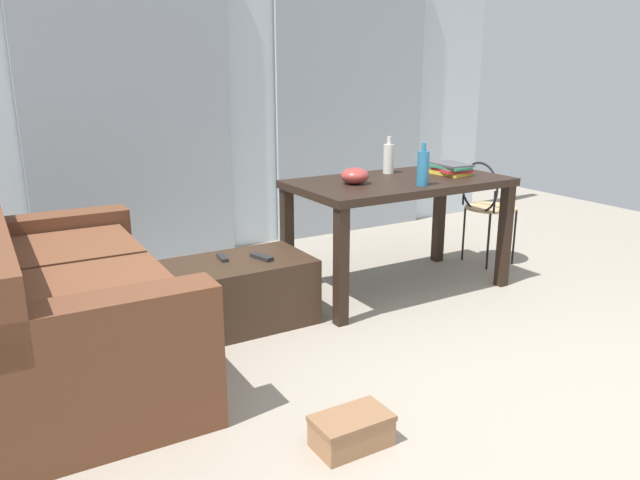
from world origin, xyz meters
TOP-DOWN VIEW (x-y plane):
  - ground_plane at (0.00, 1.28)m, footprint 8.07×8.07m
  - wall_back at (0.00, 3.36)m, footprint 5.08×0.10m
  - curtains at (0.00, 3.28)m, footprint 3.47×0.03m
  - couch at (-1.76, 1.69)m, footprint 0.92×1.77m
  - coffee_table at (-0.80, 1.79)m, footprint 0.83×0.50m
  - craft_table at (0.37, 1.81)m, footprint 1.43×0.77m
  - wire_chair at (1.28, 1.91)m, footprint 0.38×0.38m
  - bottle_near at (0.35, 1.56)m, footprint 0.07×0.07m
  - bottle_far at (0.45, 2.04)m, footprint 0.07×0.07m
  - bowl at (0.02, 1.82)m, footprint 0.18×0.18m
  - book_stack at (0.79, 1.78)m, footprint 0.24×0.31m
  - tv_remote_on_table at (0.16, 2.06)m, footprint 0.07×0.16m
  - tv_remote_primary at (-0.67, 1.75)m, footprint 0.09×0.16m
  - tv_remote_secondary at (-0.87, 1.87)m, footprint 0.06×0.15m
  - shoebox at (-0.91, 0.43)m, footprint 0.31×0.19m

SIDE VIEW (x-z plane):
  - ground_plane at x=0.00m, z-range 0.00..0.00m
  - shoebox at x=-0.91m, z-range 0.00..0.13m
  - coffee_table at x=-0.80m, z-range 0.00..0.39m
  - couch at x=-1.76m, z-range -0.08..0.72m
  - tv_remote_secondary at x=-0.87m, z-range 0.39..0.41m
  - tv_remote_primary at x=-0.67m, z-range 0.39..0.41m
  - wire_chair at x=1.28m, z-range 0.10..0.90m
  - craft_table at x=0.37m, z-range 0.28..1.04m
  - tv_remote_on_table at x=0.16m, z-range 0.76..0.78m
  - book_stack at x=0.79m, z-range 0.76..0.84m
  - bowl at x=0.02m, z-range 0.76..0.86m
  - bottle_far at x=0.45m, z-range 0.74..0.99m
  - bottle_near at x=0.35m, z-range 0.74..1.00m
  - curtains at x=0.00m, z-range 0.00..2.35m
  - wall_back at x=0.00m, z-range 0.00..2.59m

